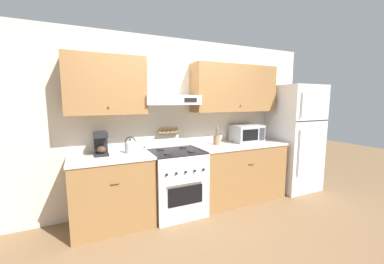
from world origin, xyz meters
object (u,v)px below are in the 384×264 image
refrigerator (294,138)px  microwave (247,133)px  coffee_maker (101,143)px  stove_range (176,182)px  utensil_crock (217,140)px  tea_kettle (131,146)px

refrigerator → microwave: size_ratio=3.73×
coffee_maker → stove_range: bearing=-8.0°
refrigerator → utensil_crock: size_ratio=6.27×
tea_kettle → refrigerator: bearing=-2.4°
coffee_maker → microwave: size_ratio=0.60×
refrigerator → microwave: 1.00m
refrigerator → coffee_maker: (-3.31, 0.15, 0.13)m
stove_range → microwave: size_ratio=1.92×
tea_kettle → coffee_maker: 0.38m
stove_range → microwave: bearing=5.3°
tea_kettle → coffee_maker: bearing=175.7°
stove_range → refrigerator: bearing=-0.3°
stove_range → utensil_crock: (0.74, 0.11, 0.55)m
microwave → utensil_crock: 0.61m
stove_range → refrigerator: refrigerator is taller
stove_range → tea_kettle: 0.83m
stove_range → microwave: (1.35, 0.13, 0.61)m
microwave → utensil_crock: size_ratio=1.68×
stove_range → utensil_crock: size_ratio=3.23×
coffee_maker → refrigerator: bearing=-2.6°
refrigerator → utensil_crock: bearing=175.6°
refrigerator → utensil_crock: 1.59m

